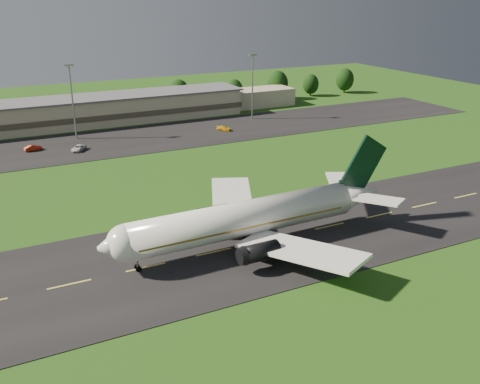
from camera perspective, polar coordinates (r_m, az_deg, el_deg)
name	(u,v)px	position (r m, az deg, el deg)	size (l,w,h in m)	color
ground	(146,268)	(80.92, -10.01, -7.97)	(360.00, 360.00, 0.00)	#1C4310
taxiway	(146,268)	(80.90, -10.01, -7.94)	(220.00, 30.00, 0.10)	black
apron	(63,148)	(147.07, -18.36, 4.47)	(260.00, 30.00, 0.10)	black
airliner	(248,218)	(84.56, 0.91, -2.82)	(51.26, 42.18, 15.57)	white
terminal	(70,113)	(170.35, -17.70, 8.02)	(145.00, 16.00, 8.40)	tan
light_mast_centre	(72,93)	(152.81, -17.52, 10.05)	(2.40, 1.20, 20.35)	gray
light_mast_east	(252,79)	(170.30, 1.34, 11.97)	(2.40, 1.20, 20.35)	gray
tree_line	(152,96)	(185.96, -9.33, 10.09)	(194.72, 8.34, 10.67)	black
service_vehicle_b	(33,148)	(146.77, -21.20, 4.40)	(1.52, 4.37, 1.44)	#A31F0A
service_vehicle_c	(79,148)	(143.00, -16.84, 4.52)	(2.34, 5.07, 1.41)	silver
service_vehicle_d	(224,128)	(157.47, -1.71, 6.80)	(1.81, 4.45, 1.29)	#E4AA0D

